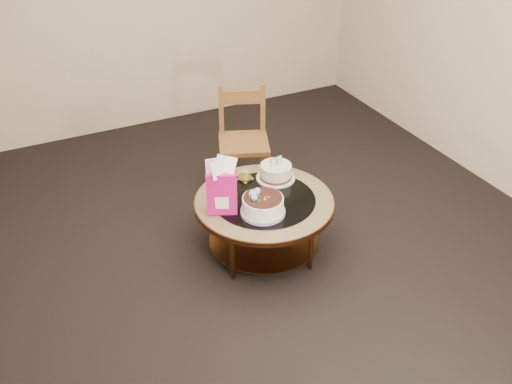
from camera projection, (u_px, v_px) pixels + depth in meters
name	position (u px, v px, depth m)	size (l,w,h in m)	color
ground	(264.00, 249.00, 4.35)	(5.00, 5.00, 0.00)	black
room_walls	(266.00, 53.00, 3.51)	(4.52, 5.02, 2.61)	beige
coffee_table	(264.00, 208.00, 4.14)	(1.02, 1.02, 0.46)	#593319
decorated_cake	(263.00, 206.00, 3.92)	(0.31, 0.31, 0.18)	#B79ADB
cream_cake	(276.00, 172.00, 4.30)	(0.30, 0.30, 0.19)	silver
gift_bag	(222.00, 186.00, 3.86)	(0.23, 0.21, 0.41)	#D2137A
pillar_candle	(245.00, 176.00, 4.31)	(0.12, 0.12, 0.08)	#EFCF62
dining_chair	(243.00, 140.00, 4.86)	(0.54, 0.54, 0.90)	brown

